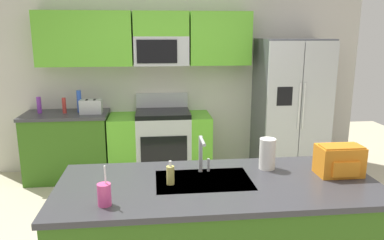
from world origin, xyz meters
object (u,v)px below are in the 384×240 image
(drink_cup_pink, at_px, (104,194))
(soap_dispenser, at_px, (170,175))
(bottle_blue, at_px, (79,101))
(pepper_mill, at_px, (64,106))
(refrigerator, at_px, (290,107))
(paper_towel_roll, at_px, (267,154))
(range_oven, at_px, (161,144))
(bottle_purple, at_px, (39,105))
(backpack, at_px, (340,160))
(toaster, at_px, (91,107))
(sink_faucet, at_px, (202,152))

(drink_cup_pink, height_order, soap_dispenser, drink_cup_pink)
(bottle_blue, bearing_deg, pepper_mill, -168.14)
(refrigerator, xyz_separation_m, paper_towel_roll, (-1.01, -2.20, 0.09))
(range_oven, height_order, drink_cup_pink, drink_cup_pink)
(bottle_purple, xyz_separation_m, paper_towel_roll, (2.35, -2.31, 0.01))
(range_oven, distance_m, backpack, 2.82)
(pepper_mill, bearing_deg, bottle_blue, 11.86)
(soap_dispenser, height_order, backpack, backpack)
(range_oven, bearing_deg, drink_cup_pink, -98.17)
(toaster, height_order, drink_cup_pink, drink_cup_pink)
(bottle_blue, height_order, sink_faucet, bottle_blue)
(toaster, height_order, bottle_purple, bottle_purple)
(refrigerator, distance_m, drink_cup_pink, 3.48)
(soap_dispenser, bearing_deg, bottle_blue, 113.00)
(refrigerator, xyz_separation_m, drink_cup_pink, (-2.18, -2.71, 0.05))
(soap_dispenser, height_order, paper_towel_roll, paper_towel_roll)
(toaster, bearing_deg, refrigerator, -0.42)
(bottle_blue, height_order, backpack, bottle_blue)
(refrigerator, height_order, paper_towel_roll, refrigerator)
(refrigerator, relative_size, toaster, 6.61)
(bottle_purple, xyz_separation_m, backpack, (2.84, -2.49, 0.01))
(bottle_blue, distance_m, soap_dispenser, 2.75)
(soap_dispenser, bearing_deg, drink_cup_pink, -145.66)
(pepper_mill, xyz_separation_m, paper_towel_roll, (2.02, -2.27, 0.02))
(range_oven, height_order, pepper_mill, pepper_mill)
(range_oven, xyz_separation_m, backpack, (1.27, -2.45, 0.57))
(range_oven, xyz_separation_m, sink_faucet, (0.26, -2.30, 0.62))
(bottle_purple, relative_size, soap_dispenser, 1.26)
(range_oven, bearing_deg, backpack, -62.66)
(bottle_purple, height_order, bottle_blue, bottle_blue)
(drink_cup_pink, xyz_separation_m, soap_dispenser, (0.42, 0.28, -0.00))
(range_oven, relative_size, pepper_mill, 6.69)
(range_oven, relative_size, sink_faucet, 4.82)
(bottle_purple, bearing_deg, refrigerator, -1.95)
(range_oven, relative_size, soap_dispenser, 8.00)
(sink_faucet, bearing_deg, backpack, -8.32)
(range_oven, relative_size, bottle_purple, 6.34)
(range_oven, relative_size, refrigerator, 0.74)
(pepper_mill, height_order, backpack, backpack)
(range_oven, height_order, refrigerator, refrigerator)
(toaster, xyz_separation_m, bottle_blue, (-0.16, 0.09, 0.06))
(refrigerator, height_order, backpack, refrigerator)
(bottle_blue, relative_size, drink_cup_pink, 1.13)
(drink_cup_pink, relative_size, backpack, 0.81)
(soap_dispenser, bearing_deg, sink_faucet, 37.56)
(bottle_blue, bearing_deg, soap_dispenser, -67.00)
(toaster, bearing_deg, range_oven, 3.36)
(refrigerator, distance_m, soap_dispenser, 3.00)
(range_oven, relative_size, toaster, 4.86)
(bottle_blue, height_order, paper_towel_roll, bottle_blue)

